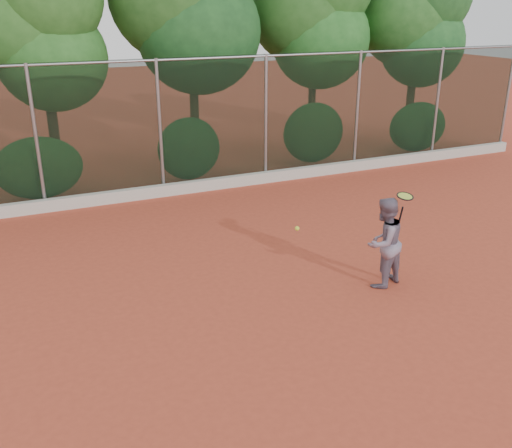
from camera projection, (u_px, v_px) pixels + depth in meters
name	position (u px, v px, depth m)	size (l,w,h in m)	color
ground	(281.00, 315.00, 9.30)	(80.00, 80.00, 0.00)	#B2422A
concrete_curb	(166.00, 190.00, 15.04)	(24.00, 0.20, 0.30)	beige
tennis_player	(384.00, 242.00, 10.03)	(0.80, 0.62, 1.65)	slate
chainlink_fence	(160.00, 125.00, 14.57)	(24.09, 0.09, 3.50)	black
foliage_backdrop	(114.00, 18.00, 15.13)	(23.70, 3.63, 7.55)	#3C2B17
tennis_racket	(405.00, 198.00, 9.76)	(0.31, 0.30, 0.54)	black
tennis_ball_in_flight	(297.00, 228.00, 8.86)	(0.07, 0.07, 0.07)	#D3F136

